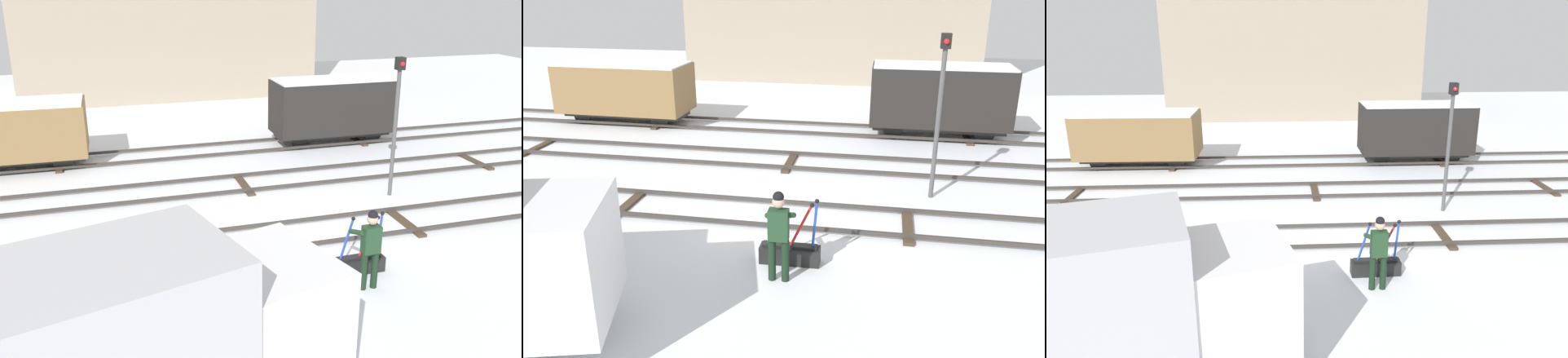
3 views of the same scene
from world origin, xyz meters
TOP-DOWN VIEW (x-y plane):
  - ground_plane at (0.00, 0.00)m, footprint 60.00×60.00m
  - track_main_line at (0.00, 0.00)m, footprint 44.00×1.94m
  - track_siding_near at (0.00, 4.11)m, footprint 44.00×1.94m
  - track_siding_far at (0.00, 8.07)m, footprint 44.00×1.94m
  - switch_lever_frame at (1.09, -2.13)m, footprint 1.25×0.38m
  - rail_worker at (0.98, -2.82)m, footprint 0.54×0.69m
  - signal_post at (4.18, 2.04)m, footprint 0.24×0.32m
  - freight_car_back_track at (4.77, 8.07)m, footprint 4.88×1.96m
  - freight_car_far_end at (-7.35, 8.07)m, footprint 5.11×2.35m

SIDE VIEW (x-z plane):
  - ground_plane at x=0.00m, z-range 0.00..0.00m
  - track_main_line at x=0.00m, z-range 0.02..0.20m
  - track_siding_near at x=0.00m, z-range 0.02..0.20m
  - track_siding_far at x=0.00m, z-range 0.02..0.20m
  - switch_lever_frame at x=1.09m, z-range -0.48..0.97m
  - rail_worker at x=0.98m, z-range 0.13..1.98m
  - freight_car_far_end at x=-7.35m, z-range 0.18..2.56m
  - freight_car_back_track at x=4.77m, z-range 0.18..2.81m
  - signal_post at x=4.18m, z-range 0.45..4.71m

